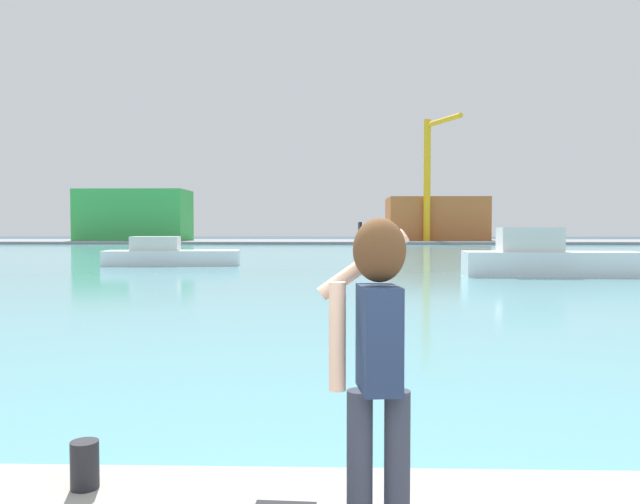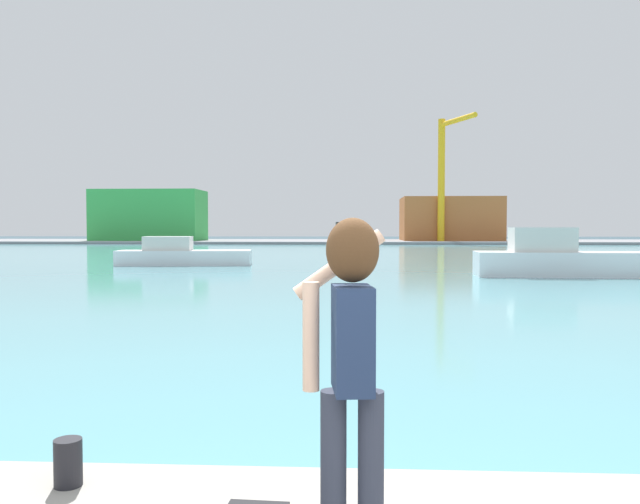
% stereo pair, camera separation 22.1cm
% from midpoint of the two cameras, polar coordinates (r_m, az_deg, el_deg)
% --- Properties ---
extents(ground_plane, '(220.00, 220.00, 0.00)m').
position_cam_midpoint_polar(ground_plane, '(52.38, 1.89, -0.30)').
color(ground_plane, '#334751').
extents(harbor_water, '(140.00, 100.00, 0.02)m').
position_cam_midpoint_polar(harbor_water, '(54.38, 1.88, -0.19)').
color(harbor_water, '#599EA8').
rests_on(harbor_water, ground_plane).
extents(far_shore_dock, '(140.00, 20.00, 0.38)m').
position_cam_midpoint_polar(far_shore_dock, '(94.36, 1.80, 0.95)').
color(far_shore_dock, gray).
rests_on(far_shore_dock, ground_plane).
extents(person_photographer, '(0.53, 0.55, 1.74)m').
position_cam_midpoint_polar(person_photographer, '(3.36, 3.28, -8.44)').
color(person_photographer, '#2D3342').
rests_on(person_photographer, quay_promenade).
extents(harbor_bollard, '(0.18, 0.18, 0.31)m').
position_cam_midpoint_polar(harbor_bollard, '(4.57, -22.01, -17.53)').
color(harbor_bollard, black).
rests_on(harbor_bollard, quay_promenade).
extents(boat_moored, '(8.24, 3.04, 1.76)m').
position_cam_midpoint_polar(boat_moored, '(39.16, -13.74, -0.27)').
color(boat_moored, white).
rests_on(boat_moored, harbor_water).
extents(boat_moored_2, '(8.23, 2.57, 2.31)m').
position_cam_midpoint_polar(boat_moored_2, '(31.60, 19.76, -0.58)').
color(boat_moored_2, white).
rests_on(boat_moored_2, harbor_water).
extents(warehouse_left, '(16.11, 8.31, 7.61)m').
position_cam_midpoint_polar(warehouse_left, '(99.06, -16.60, 3.23)').
color(warehouse_left, green).
rests_on(warehouse_left, far_shore_dock).
extents(warehouse_right, '(14.55, 10.35, 6.47)m').
position_cam_midpoint_polar(warehouse_right, '(97.13, 10.41, 2.97)').
color(warehouse_right, '#B26633').
rests_on(warehouse_right, far_shore_dock).
extents(port_crane, '(4.03, 8.53, 17.34)m').
position_cam_midpoint_polar(port_crane, '(90.80, 9.93, 7.43)').
color(port_crane, yellow).
rests_on(port_crane, far_shore_dock).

